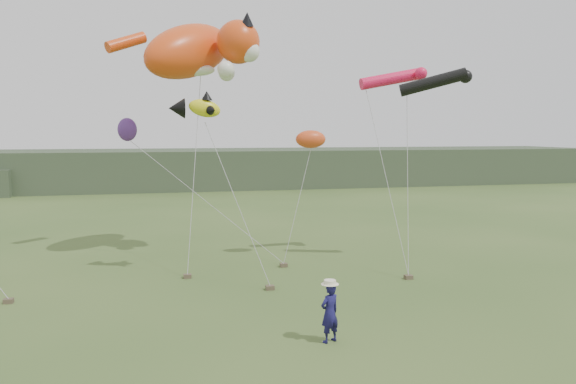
{
  "coord_description": "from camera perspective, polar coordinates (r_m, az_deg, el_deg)",
  "views": [
    {
      "loc": [
        -4.28,
        -16.76,
        6.0
      ],
      "look_at": [
        0.29,
        3.0,
        3.8
      ],
      "focal_mm": 35.0,
      "sensor_mm": 36.0,
      "label": 1
    }
  ],
  "objects": [
    {
      "name": "sandbag_anchors",
      "position": [
        22.72,
        -5.06,
        -8.93
      ],
      "size": [
        15.4,
        3.66,
        0.16
      ],
      "color": "brown",
      "rests_on": "ground"
    },
    {
      "name": "cat_kite",
      "position": [
        27.41,
        -8.99,
        14.06
      ],
      "size": [
        7.1,
        5.69,
        3.85
      ],
      "color": "#DE4513",
      "rests_on": "ground"
    },
    {
      "name": "headland",
      "position": [
        61.59,
        -11.91,
        2.26
      ],
      "size": [
        90.0,
        13.0,
        4.0
      ],
      "color": "#2D3D28",
      "rests_on": "ground"
    },
    {
      "name": "fish_kite",
      "position": [
        23.11,
        -9.48,
        8.45
      ],
      "size": [
        2.14,
        1.43,
        1.15
      ],
      "color": "yellow",
      "rests_on": "ground"
    },
    {
      "name": "misc_kites",
      "position": [
        26.5,
        -4.93,
        5.74
      ],
      "size": [
        9.49,
        3.4,
        1.42
      ],
      "color": "#D9481C",
      "rests_on": "ground"
    },
    {
      "name": "festival_attendant",
      "position": [
        16.35,
        4.26,
        -12.13
      ],
      "size": [
        0.75,
        0.64,
        1.72
      ],
      "primitive_type": "imported",
      "rotation": [
        0.0,
        0.0,
        3.58
      ],
      "color": "#16134A",
      "rests_on": "ground"
    },
    {
      "name": "tube_kites",
      "position": [
        26.63,
        12.93,
        11.08
      ],
      "size": [
        4.32,
        2.94,
        1.45
      ],
      "color": "black",
      "rests_on": "ground"
    },
    {
      "name": "ground",
      "position": [
        18.3,
        1.27,
        -12.94
      ],
      "size": [
        120.0,
        120.0,
        0.0
      ],
      "primitive_type": "plane",
      "color": "#385123",
      "rests_on": "ground"
    }
  ]
}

